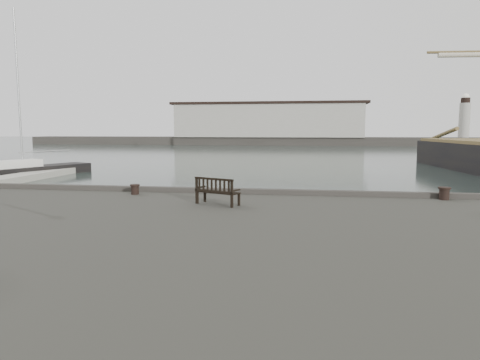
% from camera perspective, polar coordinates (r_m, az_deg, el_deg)
% --- Properties ---
extents(ground, '(400.00, 400.00, 0.00)m').
position_cam_1_polar(ground, '(16.09, 3.42, -7.29)').
color(ground, black).
rests_on(ground, ground).
extents(breakwater, '(140.00, 9.50, 12.20)m').
position_cam_1_polar(breakwater, '(107.71, 5.58, 6.95)').
color(breakwater, '#383530').
rests_on(breakwater, ground).
extents(bench, '(1.52, 1.04, 0.83)m').
position_cam_1_polar(bench, '(13.39, -3.04, -2.19)').
color(bench, black).
rests_on(bench, quay).
extents(bollard_left, '(0.43, 0.43, 0.36)m').
position_cam_1_polar(bollard_left, '(15.96, -13.82, -1.22)').
color(bollard_left, black).
rests_on(bollard_left, quay).
extents(bollard_right, '(0.44, 0.44, 0.42)m').
position_cam_1_polar(bollard_right, '(15.89, 25.58, -1.62)').
color(bollard_right, black).
rests_on(bollard_right, quay).
extents(yacht_b, '(6.41, 10.82, 14.13)m').
position_cam_1_polar(yacht_b, '(40.07, -26.27, 0.83)').
color(yacht_b, black).
rests_on(yacht_b, ground).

